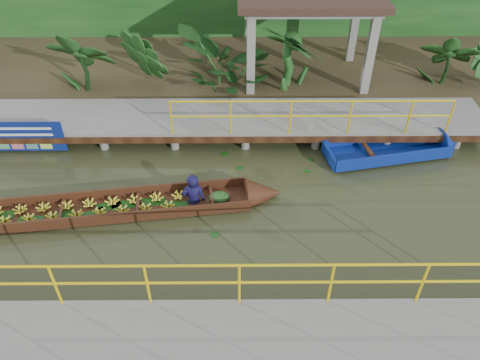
{
  "coord_description": "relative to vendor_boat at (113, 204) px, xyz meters",
  "views": [
    {
      "loc": [
        0.78,
        -8.2,
        7.7
      ],
      "look_at": [
        0.84,
        0.5,
        0.6
      ],
      "focal_mm": 35.0,
      "sensor_mm": 36.0,
      "label": 1
    }
  ],
  "objects": [
    {
      "name": "vendor_boat",
      "position": [
        0.0,
        0.0,
        0.0
      ],
      "size": [
        8.85,
        2.01,
        2.0
      ],
      "rotation": [
        0.0,
        0.0,
        0.13
      ],
      "color": "#331A0E",
      "rests_on": "ground"
    },
    {
      "name": "pavilion",
      "position": [
        5.18,
        6.23,
        2.59
      ],
      "size": [
        4.4,
        3.0,
        3.0
      ],
      "color": "slate",
      "rests_on": "ground"
    },
    {
      "name": "ground",
      "position": [
        2.18,
        -0.07,
        -0.23
      ],
      "size": [
        80.0,
        80.0,
        0.0
      ],
      "primitive_type": "plane",
      "color": "#2D351A",
      "rests_on": "ground"
    },
    {
      "name": "far_dock",
      "position": [
        2.2,
        3.36,
        0.25
      ],
      "size": [
        16.0,
        2.06,
        1.66
      ],
      "color": "slate",
      "rests_on": "ground"
    },
    {
      "name": "land_strip",
      "position": [
        2.18,
        7.43,
        -0.01
      ],
      "size": [
        30.0,
        8.0,
        0.45
      ],
      "primitive_type": "cube",
      "color": "#34281A",
      "rests_on": "ground"
    },
    {
      "name": "tropical_plants",
      "position": [
        4.43,
        5.23,
        1.26
      ],
      "size": [
        14.66,
        1.66,
        2.07
      ],
      "color": "#144117",
      "rests_on": "ground"
    },
    {
      "name": "moored_blue_boat",
      "position": [
        8.0,
        2.4,
        -0.06
      ],
      "size": [
        4.07,
        1.76,
        0.94
      ],
      "rotation": [
        0.0,
        0.0,
        0.2
      ],
      "color": "navy",
      "rests_on": "ground"
    },
    {
      "name": "blue_banner",
      "position": [
        -3.28,
        2.41,
        0.33
      ],
      "size": [
        3.01,
        0.04,
        0.94
      ],
      "color": "navy",
      "rests_on": "ground"
    }
  ]
}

